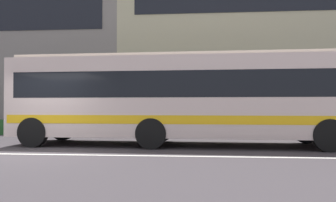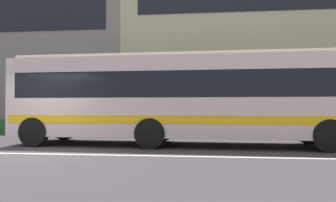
% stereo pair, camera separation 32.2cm
% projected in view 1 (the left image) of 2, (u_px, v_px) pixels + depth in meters
% --- Properties ---
extents(ground_plane, '(160.00, 160.00, 0.00)m').
position_uv_depth(ground_plane, '(24.00, 154.00, 9.44)').
color(ground_plane, '#403A3E').
extents(lane_centre_line, '(60.00, 0.16, 0.01)m').
position_uv_depth(lane_centre_line, '(24.00, 154.00, 9.44)').
color(lane_centre_line, silver).
rests_on(lane_centre_line, ground_plane).
extents(hedge_row_far, '(13.60, 1.10, 0.70)m').
position_uv_depth(hedge_row_far, '(113.00, 128.00, 15.84)').
color(hedge_row_far, '#265828').
rests_on(hedge_row_far, ground_plane).
extents(apartment_block_right, '(25.68, 9.50, 13.79)m').
position_uv_depth(apartment_block_right, '(318.00, 26.00, 22.48)').
color(apartment_block_right, '#B8B391').
rests_on(apartment_block_right, ground_plane).
extents(transit_bus, '(11.60, 2.95, 3.16)m').
position_uv_depth(transit_bus, '(176.00, 96.00, 11.67)').
color(transit_bus, beige).
rests_on(transit_bus, ground_plane).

